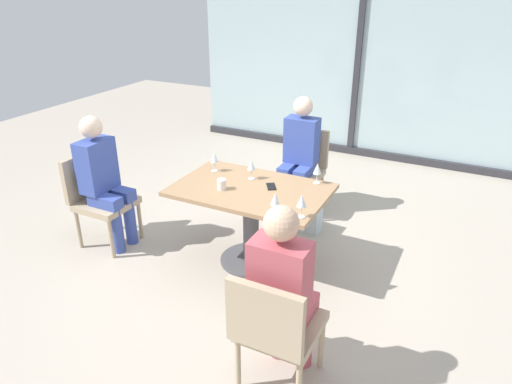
{
  "coord_description": "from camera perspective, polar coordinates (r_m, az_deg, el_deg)",
  "views": [
    {
      "loc": [
        1.64,
        -3.19,
        2.37
      ],
      "look_at": [
        0.0,
        0.1,
        0.65
      ],
      "focal_mm": 32.67,
      "sensor_mm": 36.0,
      "label": 1
    }
  ],
  "objects": [
    {
      "name": "window_wall_backdrop",
      "position": [
        6.69,
        12.34,
        14.56
      ],
      "size": [
        4.71,
        0.1,
        2.7
      ],
      "color": "#9FB7BC",
      "rests_on": "ground_plane"
    },
    {
      "name": "wine_glass_3",
      "position": [
        3.43,
        5.61,
        -1.13
      ],
      "size": [
        0.07,
        0.07,
        0.18
      ],
      "color": "silver",
      "rests_on": "dining_table_main"
    },
    {
      "name": "chair_front_right",
      "position": [
        2.85,
        2.37,
        -16.07
      ],
      "size": [
        0.46,
        0.5,
        0.87
      ],
      "color": "tan",
      "rests_on": "ground_plane"
    },
    {
      "name": "coffee_cup",
      "position": [
        3.91,
        -4.22,
        0.94
      ],
      "size": [
        0.08,
        0.08,
        0.09
      ],
      "primitive_type": "cylinder",
      "color": "white",
      "rests_on": "dining_table_main"
    },
    {
      "name": "wine_glass_2",
      "position": [
        4.25,
        -5.15,
        4.21
      ],
      "size": [
        0.07,
        0.07,
        0.18
      ],
      "color": "silver",
      "rests_on": "dining_table_main"
    },
    {
      "name": "wine_glass_1",
      "position": [
        3.44,
        2.37,
        -0.92
      ],
      "size": [
        0.07,
        0.07,
        0.18
      ],
      "color": "silver",
      "rests_on": "dining_table_main"
    },
    {
      "name": "wine_glass_0",
      "position": [
        4.07,
        -0.58,
        3.34
      ],
      "size": [
        0.07,
        0.07,
        0.18
      ],
      "color": "silver",
      "rests_on": "dining_table_main"
    },
    {
      "name": "handbag_0",
      "position": [
        4.74,
        6.12,
        -3.1
      ],
      "size": [
        0.31,
        0.18,
        0.28
      ],
      "primitive_type": "cube",
      "rotation": [
        0.0,
        0.0,
        -0.07
      ],
      "color": "silver",
      "rests_on": "ground_plane"
    },
    {
      "name": "chair_side_end",
      "position": [
        4.62,
        -18.83,
        -0.28
      ],
      "size": [
        0.5,
        0.46,
        0.87
      ],
      "color": "tan",
      "rests_on": "ground_plane"
    },
    {
      "name": "wine_glass_4",
      "position": [
        4.01,
        7.53,
        2.8
      ],
      "size": [
        0.07,
        0.07,
        0.18
      ],
      "color": "silver",
      "rests_on": "dining_table_main"
    },
    {
      "name": "dining_table_main",
      "position": [
        4.02,
        -0.64,
        -1.93
      ],
      "size": [
        1.29,
        0.84,
        0.73
      ],
      "color": "#997551",
      "rests_on": "ground_plane"
    },
    {
      "name": "person_front_right",
      "position": [
        2.8,
        3.39,
        -11.6
      ],
      "size": [
        0.34,
        0.39,
        1.26
      ],
      "color": "#B24C56",
      "rests_on": "ground_plane"
    },
    {
      "name": "chair_near_window",
      "position": [
        5.06,
        5.68,
        3.23
      ],
      "size": [
        0.46,
        0.51,
        0.87
      ],
      "color": "tan",
      "rests_on": "ground_plane"
    },
    {
      "name": "person_side_end",
      "position": [
        4.46,
        -18.19,
        1.81
      ],
      "size": [
        0.39,
        0.34,
        1.26
      ],
      "color": "#384C9E",
      "rests_on": "ground_plane"
    },
    {
      "name": "person_near_window",
      "position": [
        4.89,
        5.31,
        5.02
      ],
      "size": [
        0.34,
        0.39,
        1.26
      ],
      "color": "#384C9E",
      "rests_on": "ground_plane"
    },
    {
      "name": "ground_plane",
      "position": [
        4.29,
        -0.6,
        -8.39
      ],
      "size": [
        12.0,
        12.0,
        0.0
      ],
      "primitive_type": "plane",
      "color": "#A89E8E"
    },
    {
      "name": "cell_phone_on_table",
      "position": [
        3.96,
        1.87,
        0.68
      ],
      "size": [
        0.14,
        0.16,
        0.01
      ],
      "primitive_type": "cube",
      "rotation": [
        0.0,
        0.0,
        0.56
      ],
      "color": "black",
      "rests_on": "dining_table_main"
    }
  ]
}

